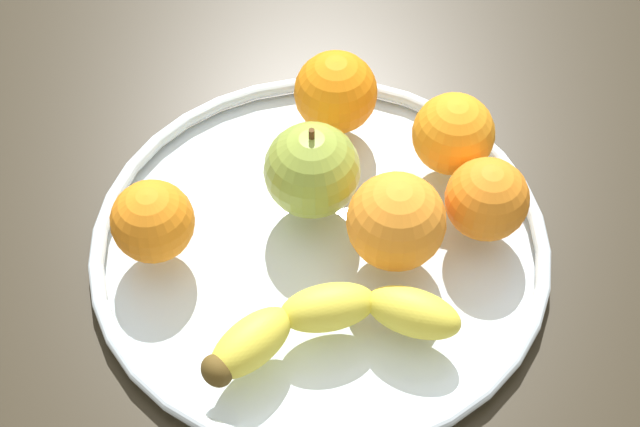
# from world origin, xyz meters

# --- Properties ---
(ground_plane) EXTENTS (1.39, 1.39, 0.04)m
(ground_plane) POSITION_xyz_m (0.00, 0.00, -0.02)
(ground_plane) COLOR black
(fruit_bowl) EXTENTS (0.35, 0.35, 0.02)m
(fruit_bowl) POSITION_xyz_m (0.00, 0.00, 0.01)
(fruit_bowl) COLOR silver
(fruit_bowl) RESTS_ON ground_plane
(banana) EXTENTS (0.19, 0.08, 0.03)m
(banana) POSITION_xyz_m (0.02, 0.08, 0.04)
(banana) COLOR yellow
(banana) RESTS_ON fruit_bowl
(apple) EXTENTS (0.07, 0.07, 0.08)m
(apple) POSITION_xyz_m (-0.01, -0.04, 0.05)
(apple) COLOR #93AA3C
(apple) RESTS_ON fruit_bowl
(orange_front_right) EXTENTS (0.06, 0.06, 0.06)m
(orange_front_right) POSITION_xyz_m (0.12, -0.03, 0.05)
(orange_front_right) COLOR orange
(orange_front_right) RESTS_ON fruit_bowl
(orange_front_left) EXTENTS (0.06, 0.06, 0.06)m
(orange_front_left) POSITION_xyz_m (-0.12, 0.03, 0.05)
(orange_front_left) COLOR orange
(orange_front_left) RESTS_ON fruit_bowl
(orange_center) EXTENTS (0.07, 0.07, 0.07)m
(orange_center) POSITION_xyz_m (-0.12, -0.04, 0.05)
(orange_center) COLOR orange
(orange_center) RESTS_ON fruit_bowl
(orange_back_left) EXTENTS (0.07, 0.07, 0.07)m
(orange_back_left) POSITION_xyz_m (-0.05, -0.11, 0.05)
(orange_back_left) COLOR orange
(orange_back_left) RESTS_ON fruit_bowl
(orange_back_right) EXTENTS (0.07, 0.07, 0.07)m
(orange_back_right) POSITION_xyz_m (-0.05, 0.03, 0.05)
(orange_back_right) COLOR orange
(orange_back_right) RESTS_ON fruit_bowl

